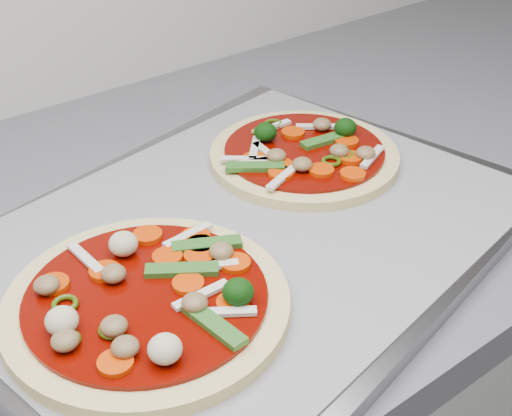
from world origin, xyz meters
TOP-DOWN VIEW (x-y plane):
  - base_cabinet at (0.00, 1.30)m, footprint 3.60×0.60m
  - countertop at (0.00, 1.30)m, footprint 3.60×0.60m
  - baking_tray at (-0.30, 1.22)m, footprint 0.58×0.48m
  - parchment at (-0.30, 1.22)m, footprint 0.55×0.44m
  - pizza_left at (-0.43, 1.17)m, footprint 0.26×0.26m
  - pizza_right at (-0.18, 1.27)m, footprint 0.22×0.22m

SIDE VIEW (x-z plane):
  - base_cabinet at x=0.00m, z-range 0.00..0.86m
  - countertop at x=0.00m, z-range 0.86..0.90m
  - baking_tray at x=-0.30m, z-range 0.90..0.92m
  - parchment at x=-0.30m, z-range 0.92..0.92m
  - pizza_right at x=-0.18m, z-range 0.91..0.94m
  - pizza_left at x=-0.43m, z-range 0.91..0.95m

